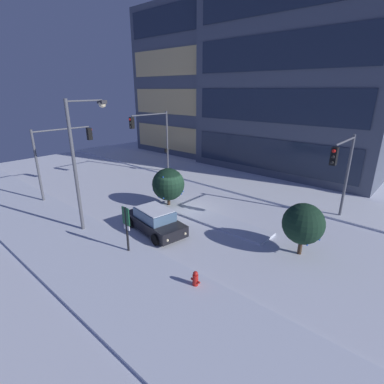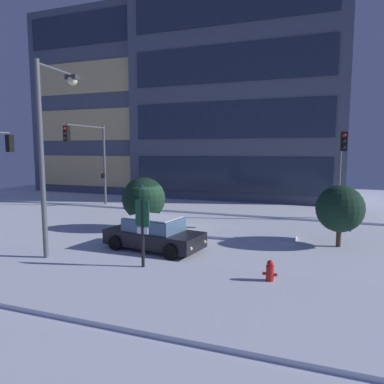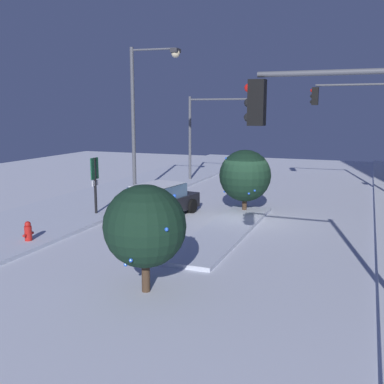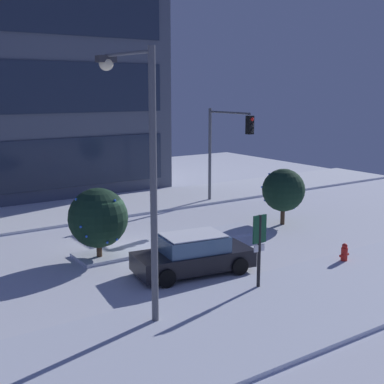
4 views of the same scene
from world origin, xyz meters
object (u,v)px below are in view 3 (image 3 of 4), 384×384
at_px(traffic_light_corner_far_left, 361,117).
at_px(decorated_tree_left_of_median, 145,226).
at_px(traffic_light_corner_far_right, 352,147).
at_px(parking_info_sign, 95,179).
at_px(car_near, 158,201).
at_px(decorated_tree_median, 245,176).
at_px(street_lamp_arched, 145,103).
at_px(fire_hydrant, 28,233).
at_px(traffic_light_corner_near_left, 219,122).

xyz_separation_m(traffic_light_corner_far_left, decorated_tree_left_of_median, (16.94, -4.79, -2.56)).
xyz_separation_m(traffic_light_corner_far_right, parking_info_sign, (-7.11, -10.97, -2.27)).
relative_size(car_near, decorated_tree_left_of_median, 1.65).
distance_m(traffic_light_corner_far_left, decorated_tree_median, 8.74).
relative_size(car_near, street_lamp_arched, 0.60).
height_order(fire_hydrant, decorated_tree_left_of_median, decorated_tree_left_of_median).
distance_m(traffic_light_corner_near_left, parking_info_sign, 11.60).
xyz_separation_m(fire_hydrant, decorated_tree_left_of_median, (2.32, 5.86, 1.37)).
bearing_deg(traffic_light_corner_near_left, traffic_light_corner_far_left, -7.74).
bearing_deg(parking_info_sign, traffic_light_corner_far_right, -33.10).
distance_m(parking_info_sign, decorated_tree_left_of_median, 9.21).
relative_size(fire_hydrant, decorated_tree_left_of_median, 0.29).
height_order(traffic_light_corner_far_left, parking_info_sign, traffic_light_corner_far_left).
xyz_separation_m(traffic_light_corner_near_left, street_lamp_arched, (6.86, -1.81, 1.14)).
xyz_separation_m(car_near, traffic_light_corner_far_left, (-9.13, 8.16, 3.62)).
bearing_deg(parking_info_sign, car_near, 17.67).
height_order(street_lamp_arched, decorated_tree_median, street_lamp_arched).
bearing_deg(street_lamp_arched, traffic_light_corner_far_left, 23.09).
xyz_separation_m(parking_info_sign, decorated_tree_median, (-3.14, 6.07, 0.05)).
relative_size(car_near, traffic_light_corner_far_right, 0.83).
distance_m(decorated_tree_median, decorated_tree_left_of_median, 10.09).
relative_size(street_lamp_arched, fire_hydrant, 9.37).
distance_m(car_near, parking_info_sign, 2.98).
distance_m(traffic_light_corner_far_left, parking_info_sign, 14.97).
relative_size(traffic_light_corner_far_right, traffic_light_corner_far_left, 0.90).
distance_m(traffic_light_corner_near_left, traffic_light_corner_far_right, 20.27).
xyz_separation_m(car_near, parking_info_sign, (0.86, -2.68, 0.98)).
bearing_deg(traffic_light_corner_far_left, traffic_light_corner_far_right, 90.44).
relative_size(traffic_light_corner_near_left, traffic_light_corner_far_right, 0.99).
height_order(traffic_light_corner_far_right, decorated_tree_median, traffic_light_corner_far_right).
height_order(street_lamp_arched, fire_hydrant, street_lamp_arched).
xyz_separation_m(traffic_light_corner_far_right, decorated_tree_median, (-10.25, -4.90, -2.22)).
bearing_deg(decorated_tree_left_of_median, decorated_tree_median, 179.88).
xyz_separation_m(traffic_light_corner_far_left, decorated_tree_median, (6.85, -4.77, -2.59)).
distance_m(traffic_light_corner_far_right, parking_info_sign, 13.27).
relative_size(fire_hydrant, parking_info_sign, 0.32).
bearing_deg(car_near, traffic_light_corner_far_left, 147.07).
bearing_deg(car_near, street_lamp_arched, -137.47).
relative_size(traffic_light_corner_near_left, decorated_tree_median, 1.91).
height_order(car_near, fire_hydrant, car_near).
height_order(car_near, traffic_light_corner_far_left, traffic_light_corner_far_left).
bearing_deg(traffic_light_corner_far_right, fire_hydrant, -12.95).
bearing_deg(street_lamp_arched, parking_info_sign, -100.60).
xyz_separation_m(traffic_light_corner_far_left, street_lamp_arched, (5.68, -10.45, 0.78)).
height_order(traffic_light_corner_far_left, fire_hydrant, traffic_light_corner_far_left).
bearing_deg(traffic_light_corner_far_right, car_near, -43.86).
bearing_deg(fire_hydrant, traffic_light_corner_far_right, 77.05).
bearing_deg(traffic_light_corner_far_left, decorated_tree_median, 55.13).
bearing_deg(decorated_tree_left_of_median, traffic_light_corner_far_left, 164.20).
relative_size(parking_info_sign, decorated_tree_left_of_median, 0.93).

